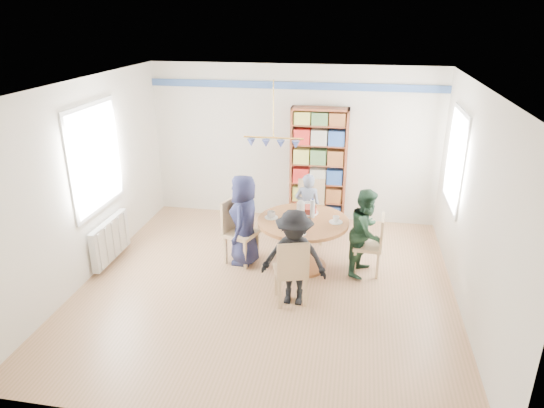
% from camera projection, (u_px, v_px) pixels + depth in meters
% --- Properties ---
extents(ground, '(5.00, 5.00, 0.00)m').
position_uv_depth(ground, '(267.00, 286.00, 6.64)').
color(ground, tan).
extents(room_shell, '(5.00, 5.00, 5.00)m').
position_uv_depth(room_shell, '(260.00, 152.00, 6.86)').
color(room_shell, white).
rests_on(room_shell, ground).
extents(radiator, '(0.12, 1.00, 0.60)m').
position_uv_depth(radiator, '(111.00, 240.00, 7.18)').
color(radiator, silver).
rests_on(radiator, ground).
extents(dining_table, '(1.30, 1.30, 0.75)m').
position_uv_depth(dining_table, '(303.00, 232.00, 6.93)').
color(dining_table, brown).
rests_on(dining_table, ground).
extents(chair_left, '(0.54, 0.54, 0.96)m').
position_uv_depth(chair_left, '(236.00, 228.00, 7.14)').
color(chair_left, '#D3B282').
rests_on(chair_left, ground).
extents(chair_right, '(0.41, 0.41, 0.88)m').
position_uv_depth(chair_right, '(374.00, 242.00, 6.80)').
color(chair_right, '#D3B282').
rests_on(chair_right, ground).
extents(chair_far, '(0.47, 0.47, 0.98)m').
position_uv_depth(chair_far, '(311.00, 207.00, 7.85)').
color(chair_far, '#D3B282').
rests_on(chair_far, ground).
extents(chair_near, '(0.50, 0.50, 0.91)m').
position_uv_depth(chair_near, '(292.00, 269.00, 6.05)').
color(chair_near, '#D3B282').
rests_on(chair_near, ground).
extents(person_left, '(0.44, 0.67, 1.36)m').
position_uv_depth(person_left, '(244.00, 220.00, 7.03)').
color(person_left, '#171933').
rests_on(person_left, ground).
extents(person_right, '(0.64, 0.73, 1.26)m').
position_uv_depth(person_right, '(366.00, 232.00, 6.76)').
color(person_right, '#183120').
rests_on(person_right, ground).
extents(person_far, '(0.44, 0.30, 1.15)m').
position_uv_depth(person_far, '(308.00, 208.00, 7.74)').
color(person_far, gray).
rests_on(person_far, ground).
extents(person_near, '(0.84, 0.50, 1.28)m').
position_uv_depth(person_near, '(294.00, 258.00, 6.04)').
color(person_near, black).
rests_on(person_near, ground).
extents(bookshelf, '(0.97, 0.29, 2.03)m').
position_uv_depth(bookshelf, '(318.00, 167.00, 8.33)').
color(bookshelf, brown).
rests_on(bookshelf, ground).
extents(tableware, '(1.11, 1.11, 0.29)m').
position_uv_depth(tableware, '(302.00, 215.00, 6.86)').
color(tableware, white).
rests_on(tableware, dining_table).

